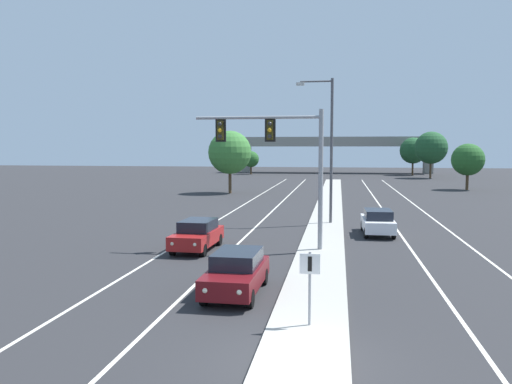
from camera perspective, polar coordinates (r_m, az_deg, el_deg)
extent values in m
plane|color=#28282B|center=(13.60, 5.15, -18.45)|extent=(260.00, 260.00, 0.00)
cube|color=#9E9B93|center=(30.93, 7.51, -4.99)|extent=(2.40, 110.00, 0.15)
cube|color=silver|center=(38.24, 0.76, -3.15)|extent=(0.14, 100.00, 0.01)
cube|color=silver|center=(38.04, 14.93, -3.36)|extent=(0.14, 100.00, 0.01)
cube|color=silver|center=(38.86, -4.07, -3.03)|extent=(0.14, 100.00, 0.01)
cube|color=silver|center=(38.51, 19.83, -3.39)|extent=(0.14, 100.00, 0.01)
cylinder|color=gray|center=(26.46, 7.20, 1.35)|extent=(0.24, 0.24, 7.20)
cylinder|color=gray|center=(26.76, 0.18, 8.29)|extent=(6.55, 0.16, 0.16)
cube|color=black|center=(26.68, 1.59, 6.90)|extent=(0.56, 0.06, 1.20)
cube|color=#38330F|center=(26.64, 1.58, 6.90)|extent=(0.32, 0.32, 1.00)
sphere|color=#282828|center=(26.48, 1.53, 7.60)|extent=(0.22, 0.22, 0.22)
sphere|color=#F2A819|center=(26.47, 1.53, 6.91)|extent=(0.22, 0.22, 0.22)
sphere|color=#282828|center=(26.46, 1.53, 6.22)|extent=(0.22, 0.22, 0.22)
cube|color=black|center=(27.15, -3.94, 6.85)|extent=(0.56, 0.06, 1.20)
cube|color=#38330F|center=(27.11, -3.96, 6.86)|extent=(0.32, 0.32, 1.00)
sphere|color=#282828|center=(26.96, -4.04, 7.55)|extent=(0.22, 0.22, 0.22)
sphere|color=#F2A819|center=(26.95, -4.04, 6.87)|extent=(0.22, 0.22, 0.22)
sphere|color=#282828|center=(26.94, -4.04, 6.19)|extent=(0.22, 0.22, 0.22)
cylinder|color=gray|center=(15.46, 5.99, -10.64)|extent=(0.08, 0.08, 2.20)
cube|color=white|center=(15.24, 6.01, -7.95)|extent=(0.60, 0.03, 0.60)
cube|color=black|center=(15.22, 6.01, -7.97)|extent=(0.12, 0.01, 0.44)
cylinder|color=#4C4C51|center=(36.02, 8.39, 4.51)|extent=(0.20, 0.20, 10.00)
cylinder|color=#4C4C51|center=(36.34, 6.72, 12.12)|extent=(2.20, 0.12, 0.12)
cube|color=#B7B7B2|center=(36.39, 4.95, 11.89)|extent=(0.56, 0.28, 0.20)
cube|color=#5B0F14|center=(19.12, -2.22, -9.36)|extent=(1.87, 4.43, 0.70)
cube|color=black|center=(19.18, -2.08, -7.38)|extent=(1.62, 2.40, 0.56)
sphere|color=#EAE5C6|center=(16.93, -1.87, -11.08)|extent=(0.18, 0.18, 0.18)
sphere|color=#EAE5C6|center=(17.19, -5.70, -10.85)|extent=(0.18, 0.18, 0.18)
cylinder|color=black|center=(17.64, -0.67, -11.77)|extent=(0.23, 0.64, 0.64)
cylinder|color=black|center=(17.99, -5.79, -11.46)|extent=(0.23, 0.64, 0.64)
cylinder|color=black|center=(20.49, 0.91, -9.39)|extent=(0.23, 0.64, 0.64)
cylinder|color=black|center=(20.79, -3.51, -9.18)|extent=(0.23, 0.64, 0.64)
cube|color=maroon|center=(27.30, -6.59, -5.05)|extent=(1.93, 4.45, 0.70)
cube|color=black|center=(27.40, -6.46, -3.67)|extent=(1.65, 2.42, 0.56)
sphere|color=#EAE5C6|center=(25.07, -6.83, -5.83)|extent=(0.18, 0.18, 0.18)
sphere|color=#EAE5C6|center=(25.44, -9.31, -5.70)|extent=(0.18, 0.18, 0.18)
cylinder|color=black|center=(25.72, -5.88, -6.45)|extent=(0.24, 0.65, 0.64)
cylinder|color=black|center=(26.22, -9.25, -6.27)|extent=(0.24, 0.65, 0.64)
cylinder|color=black|center=(28.55, -4.14, -5.30)|extent=(0.24, 0.65, 0.64)
cylinder|color=black|center=(29.00, -7.20, -5.16)|extent=(0.24, 0.65, 0.64)
cube|color=silver|center=(32.80, 13.37, -3.46)|extent=(1.89, 4.44, 0.70)
cube|color=black|center=(32.50, 13.43, -2.42)|extent=(1.63, 2.41, 0.56)
sphere|color=#EAE5C6|center=(34.90, 12.09, -2.85)|extent=(0.18, 0.18, 0.18)
sphere|color=#EAE5C6|center=(35.00, 13.98, -2.87)|extent=(0.18, 0.18, 0.18)
cylinder|color=black|center=(34.27, 11.79, -3.67)|extent=(0.23, 0.64, 0.64)
cylinder|color=black|center=(34.41, 14.45, -3.68)|extent=(0.23, 0.64, 0.64)
cylinder|color=black|center=(31.31, 12.15, -4.48)|extent=(0.23, 0.64, 0.64)
cylinder|color=black|center=(31.47, 15.07, -4.50)|extent=(0.23, 0.64, 0.64)
cube|color=gray|center=(110.83, 8.78, 5.32)|extent=(42.40, 6.40, 1.10)
cube|color=gray|center=(107.84, 8.78, 5.86)|extent=(42.40, 0.36, 0.90)
cube|color=gray|center=(112.65, -1.08, 3.65)|extent=(1.80, 2.40, 5.65)
cube|color=gray|center=(112.36, 18.61, 3.39)|extent=(1.80, 2.40, 5.65)
cylinder|color=#4C3823|center=(60.72, -2.91, 1.18)|extent=(0.36, 0.36, 2.79)
sphere|color=#387533|center=(60.59, -2.93, 4.42)|extent=(5.11, 5.11, 5.11)
cylinder|color=#4C3823|center=(95.53, 18.84, 2.39)|extent=(0.36, 0.36, 3.11)
sphere|color=#1E4C28|center=(95.45, 18.90, 4.68)|extent=(5.68, 5.68, 5.68)
cylinder|color=#4C3823|center=(103.70, -0.56, 2.47)|extent=(0.36, 0.36, 1.77)
sphere|color=#235623|center=(103.63, -0.56, 3.68)|extent=(3.24, 3.24, 3.24)
cylinder|color=#4C3823|center=(70.82, 22.43, 1.12)|extent=(0.36, 0.36, 2.24)
sphere|color=#235623|center=(70.71, 22.51, 3.35)|extent=(4.09, 4.09, 4.09)
cylinder|color=#4C3823|center=(104.69, 17.02, 2.55)|extent=(0.36, 0.36, 2.79)
sphere|color=#1E4C28|center=(104.62, 17.07, 4.43)|extent=(5.10, 5.10, 5.10)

